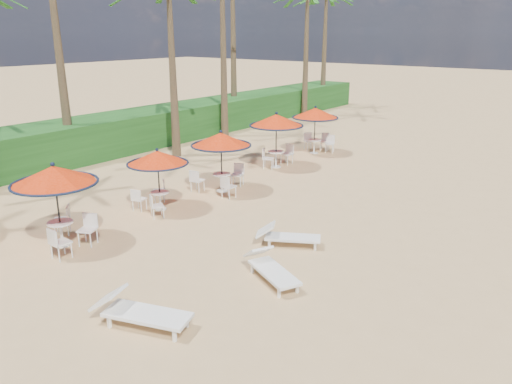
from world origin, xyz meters
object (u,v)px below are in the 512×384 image
lounger_near (138,310)px  station_3 (277,125)px  station_1 (156,165)px  station_4 (316,118)px  lounger_mid (270,267)px  station_2 (221,147)px  station_0 (57,185)px  lounger_far (286,236)px

lounger_near → station_3: bearing=93.8°
station_1 → station_4: 10.48m
lounger_mid → station_2: bearing=166.1°
station_0 → station_2: station_0 is taller
station_0 → station_1: station_0 is taller
station_0 → station_1: size_ratio=1.14×
station_0 → station_4: bearing=90.9°
station_3 → station_4: (-0.03, 3.44, -0.17)m
lounger_near → lounger_mid: size_ratio=1.10×
station_0 → station_3: bearing=91.0°
station_1 → station_3: (-0.06, 7.03, 0.33)m
station_1 → lounger_mid: 6.38m
station_0 → lounger_far: (5.05, 3.86, -1.49)m
station_1 → station_3: bearing=90.5°
station_0 → station_4: size_ratio=1.03×
station_3 → lounger_near: bearing=-67.2°
station_2 → station_4: bearing=93.4°
station_0 → lounger_far: bearing=37.4°
station_4 → lounger_far: size_ratio=1.27×
station_4 → lounger_near: 16.45m
station_4 → lounger_near: (5.13, -15.57, -1.38)m
station_1 → lounger_mid: station_1 is taller
station_0 → lounger_near: 5.30m
station_1 → lounger_far: (5.17, 0.15, -1.27)m
station_3 → lounger_mid: size_ratio=1.24×
lounger_mid → lounger_far: bearing=138.9°
station_2 → station_0: bearing=-92.1°
station_3 → station_2: bearing=-84.2°
lounger_mid → station_3: bearing=150.0°
station_1 → station_0: bearing=-88.1°
station_4 → lounger_mid: station_4 is taller
station_1 → lounger_far: 5.33m
station_2 → station_4: station_4 is taller
station_2 → lounger_far: station_2 is taller
station_4 → lounger_mid: size_ratio=1.18×
station_2 → lounger_near: 9.32m
lounger_mid → lounger_near: bearing=-80.7°
station_1 → station_3: 7.04m
station_3 → lounger_mid: 10.80m
station_1 → station_2: 2.89m
station_3 → station_4: size_ratio=1.05×
station_1 → lounger_near: bearing=-45.3°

